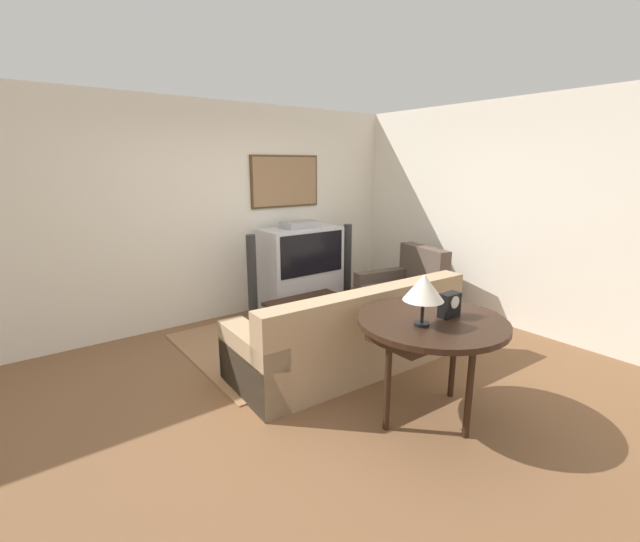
# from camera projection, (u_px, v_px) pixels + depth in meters

# --- Properties ---
(ground_plane) EXTENTS (12.00, 12.00, 0.00)m
(ground_plane) POSITION_uv_depth(u_px,v_px,m) (325.00, 375.00, 4.08)
(ground_plane) COLOR brown
(wall_back) EXTENTS (12.00, 0.10, 2.70)m
(wall_back) POSITION_uv_depth(u_px,v_px,m) (223.00, 213.00, 5.40)
(wall_back) COLOR silver
(wall_back) RESTS_ON ground_plane
(wall_right) EXTENTS (0.06, 12.00, 2.70)m
(wall_right) POSITION_uv_depth(u_px,v_px,m) (493.00, 214.00, 5.29)
(wall_right) COLOR silver
(wall_right) RESTS_ON ground_plane
(area_rug) EXTENTS (2.57, 1.89, 0.01)m
(area_rug) POSITION_uv_depth(u_px,v_px,m) (302.00, 335.00, 5.01)
(area_rug) COLOR #99704C
(area_rug) RESTS_ON ground_plane
(tv) EXTENTS (1.08, 0.56, 1.22)m
(tv) POSITION_uv_depth(u_px,v_px,m) (301.00, 268.00, 5.82)
(tv) COLOR silver
(tv) RESTS_ON ground_plane
(couch) EXTENTS (2.33, 0.99, 0.86)m
(couch) POSITION_uv_depth(u_px,v_px,m) (351.00, 338.00, 4.17)
(couch) COLOR tan
(couch) RESTS_ON ground_plane
(armchair) EXTENTS (1.07, 0.98, 0.89)m
(armchair) POSITION_uv_depth(u_px,v_px,m) (403.00, 294.00, 5.64)
(armchair) COLOR brown
(armchair) RESTS_ON ground_plane
(coffee_table) EXTENTS (0.96, 0.51, 0.40)m
(coffee_table) POSITION_uv_depth(u_px,v_px,m) (308.00, 304.00, 5.03)
(coffee_table) COLOR black
(coffee_table) RESTS_ON ground_plane
(console_table) EXTENTS (1.13, 1.13, 0.81)m
(console_table) POSITION_uv_depth(u_px,v_px,m) (432.00, 327.00, 3.25)
(console_table) COLOR black
(console_table) RESTS_ON ground_plane
(table_lamp) EXTENTS (0.29, 0.29, 0.38)m
(table_lamp) POSITION_uv_depth(u_px,v_px,m) (424.00, 288.00, 3.03)
(table_lamp) COLOR black
(table_lamp) RESTS_ON console_table
(mantel_clock) EXTENTS (0.17, 0.10, 0.19)m
(mantel_clock) POSITION_uv_depth(u_px,v_px,m) (449.00, 305.00, 3.26)
(mantel_clock) COLOR black
(mantel_clock) RESTS_ON console_table
(remote) EXTENTS (0.12, 0.16, 0.02)m
(remote) POSITION_uv_depth(u_px,v_px,m) (308.00, 302.00, 4.94)
(remote) COLOR black
(remote) RESTS_ON coffee_table
(speaker_tower_left) EXTENTS (0.20, 0.20, 1.12)m
(speaker_tower_left) POSITION_uv_depth(u_px,v_px,m) (252.00, 281.00, 5.32)
(speaker_tower_left) COLOR black
(speaker_tower_left) RESTS_ON ground_plane
(speaker_tower_right) EXTENTS (0.20, 0.20, 1.12)m
(speaker_tower_right) POSITION_uv_depth(u_px,v_px,m) (347.00, 264.00, 6.23)
(speaker_tower_right) COLOR black
(speaker_tower_right) RESTS_ON ground_plane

